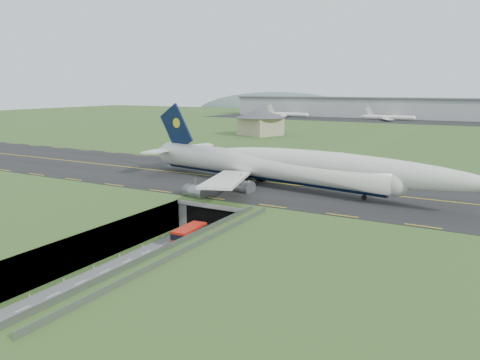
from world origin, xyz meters
The scene contains 10 objects.
ground centered at (0.00, 0.00, 0.00)m, with size 900.00×900.00×0.00m, color #3D5723.
airfield_deck centered at (0.00, 0.00, 3.00)m, with size 800.00×800.00×6.00m, color gray.
trench_road centered at (0.00, -7.50, 0.10)m, with size 12.00×75.00×0.20m, color slate.
taxiway centered at (0.00, 33.00, 6.09)m, with size 800.00×44.00×0.18m, color black.
tunnel_portal centered at (0.00, 16.71, 3.33)m, with size 17.00×22.30×6.00m.
guideway centered at (11.00, -19.11, 5.32)m, with size 3.00×53.00×7.05m.
jumbo_jet centered at (6.92, 29.02, 11.24)m, with size 90.02×58.15×19.49m.
shuttle_tram centered at (0.54, -0.23, 1.83)m, with size 3.64×8.44×3.35m.
service_building centered at (-52.93, 135.72, 13.79)m, with size 30.86×30.86×13.15m.
cargo_terminal centered at (-0.15, 299.41, 13.96)m, with size 320.00×67.00×15.60m.
Camera 1 is at (49.89, -69.19, 29.15)m, focal length 35.00 mm.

